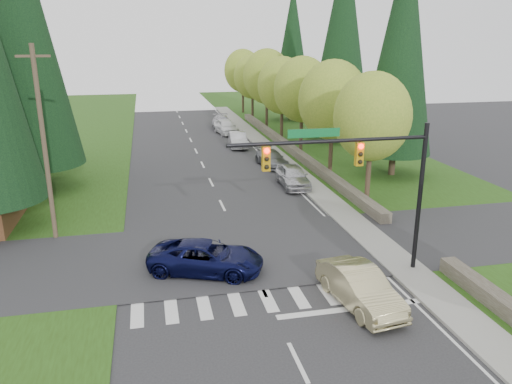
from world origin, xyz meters
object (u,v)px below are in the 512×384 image
object	(u,v)px
parked_car_a	(293,176)
parked_car_b	(272,158)
sedan_champagne	(360,287)
parked_car_d	(226,127)
suv_navy	(206,257)
parked_car_e	(222,123)
parked_car_c	(238,140)

from	to	relation	value
parked_car_a	parked_car_b	distance (m)	6.21
parked_car_a	sedan_champagne	bearing A→B (deg)	-95.39
parked_car_a	parked_car_d	size ratio (longest dim) A/B	0.95
suv_navy	parked_car_e	xyz separation A→B (m)	(6.32, 37.12, 0.04)
parked_car_a	parked_car_e	xyz separation A→B (m)	(-1.40, 24.75, -0.03)
parked_car_d	suv_navy	bearing A→B (deg)	-107.60
parked_car_b	parked_car_c	size ratio (longest dim) A/B	0.99
sedan_champagne	suv_navy	distance (m)	7.01
suv_navy	parked_car_c	bearing A→B (deg)	7.63
parked_car_e	parked_car_c	bearing A→B (deg)	-85.40
sedan_champagne	parked_car_b	xyz separation A→B (m)	(2.13, 22.81, -0.13)
parked_car_e	sedan_champagne	bearing A→B (deg)	-86.42
parked_car_b	parked_car_c	distance (m)	8.14
parked_car_c	parked_car_e	world-z (taller)	parked_car_e
parked_car_a	parked_car_d	xyz separation A→B (m)	(-1.40, 21.53, 0.04)
parked_car_a	parked_car_d	bearing A→B (deg)	95.66
parked_car_e	parked_car_a	bearing A→B (deg)	-82.17
parked_car_e	parked_car_b	bearing A→B (deg)	-81.09
sedan_champagne	parked_car_a	bearing A→B (deg)	74.86
suv_navy	parked_car_b	bearing A→B (deg)	-1.56
suv_navy	parked_car_d	bearing A→B (deg)	10.44
parked_car_b	parked_car_c	xyz separation A→B (m)	(-1.40, 8.02, 0.09)
parked_car_a	parked_car_e	size ratio (longest dim) A/B	0.88
suv_navy	parked_car_a	bearing A→B (deg)	-10.98
parked_car_c	parked_car_a	bearing A→B (deg)	-79.50
parked_car_a	suv_navy	bearing A→B (deg)	-120.05
parked_car_b	parked_car_a	bearing A→B (deg)	-96.72
parked_car_a	parked_car_e	bearing A→B (deg)	95.17
sedan_champagne	parked_car_a	world-z (taller)	parked_car_a
parked_car_a	parked_car_c	distance (m)	14.30
sedan_champagne	parked_car_c	world-z (taller)	sedan_champagne
suv_navy	parked_car_e	world-z (taller)	parked_car_e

